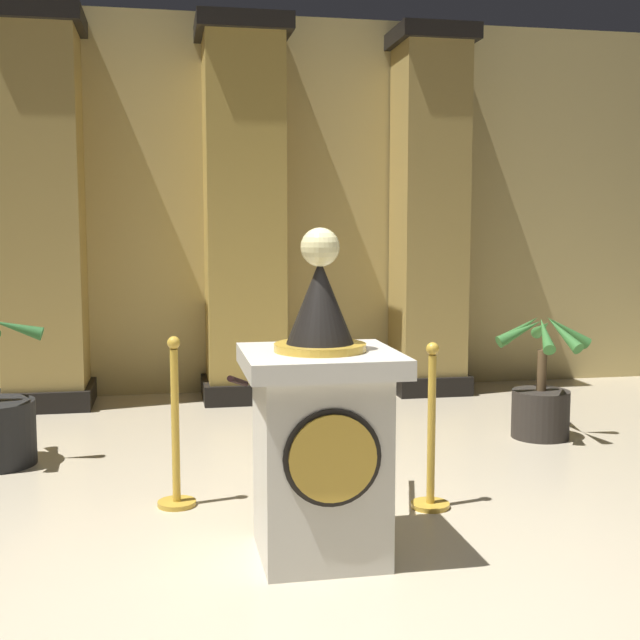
% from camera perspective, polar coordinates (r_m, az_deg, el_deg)
% --- Properties ---
extents(ground_plane, '(11.62, 11.62, 0.00)m').
position_cam_1_polar(ground_plane, '(4.25, 1.12, -17.58)').
color(ground_plane, beige).
extents(back_wall, '(11.62, 0.16, 3.90)m').
position_cam_1_polar(back_wall, '(8.78, -5.57, 7.79)').
color(back_wall, tan).
rests_on(back_wall, ground_plane).
extents(pedestal_clock, '(0.80, 0.80, 1.73)m').
position_cam_1_polar(pedestal_clock, '(4.34, 0.01, -7.67)').
color(pedestal_clock, beige).
rests_on(pedestal_clock, ground_plane).
extents(stanchion_near, '(0.24, 0.24, 1.04)m').
position_cam_1_polar(stanchion_near, '(5.19, 7.68, -8.92)').
color(stanchion_near, gold).
rests_on(stanchion_near, ground_plane).
extents(stanchion_far, '(0.24, 0.24, 1.07)m').
position_cam_1_polar(stanchion_far, '(5.25, -9.94, -8.63)').
color(stanchion_far, gold).
rests_on(stanchion_far, ground_plane).
extents(velvet_rope, '(0.97, 0.95, 0.22)m').
position_cam_1_polar(velvet_rope, '(5.06, -1.19, -4.30)').
color(velvet_rope, black).
extents(column_left, '(0.90, 0.90, 3.74)m').
position_cam_1_polar(column_left, '(8.37, -18.66, 6.93)').
color(column_left, black).
rests_on(column_left, ground_plane).
extents(column_right, '(0.80, 0.80, 3.74)m').
position_cam_1_polar(column_right, '(8.74, 7.53, 7.17)').
color(column_right, black).
rests_on(column_right, ground_plane).
extents(column_centre_rear, '(0.91, 0.91, 3.74)m').
position_cam_1_polar(column_centre_rear, '(8.34, -5.28, 7.24)').
color(column_centre_rear, black).
rests_on(column_centre_rear, ground_plane).
extents(potted_palm_right, '(0.82, 0.78, 1.06)m').
position_cam_1_polar(potted_palm_right, '(7.06, 15.03, -5.06)').
color(potted_palm_right, '#2D2823').
rests_on(potted_palm_right, ground_plane).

